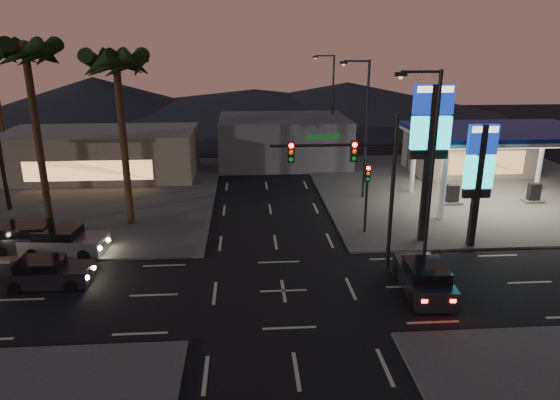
{
  "coord_description": "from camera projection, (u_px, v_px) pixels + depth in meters",
  "views": [
    {
      "loc": [
        -1.64,
        -20.93,
        11.13
      ],
      "look_at": [
        0.17,
        4.65,
        3.0
      ],
      "focal_mm": 32.0,
      "sensor_mm": 36.0,
      "label": 1
    }
  ],
  "objects": [
    {
      "name": "hill_left",
      "position": [
        94.0,
        97.0,
        77.84
      ],
      "size": [
        40.0,
        40.0,
        6.0
      ],
      "primitive_type": "cone",
      "color": "black",
      "rests_on": "ground"
    },
    {
      "name": "ground",
      "position": [
        283.0,
        291.0,
        23.38
      ],
      "size": [
        140.0,
        140.0,
        0.0
      ],
      "primitive_type": "plane",
      "color": "black",
      "rests_on": "ground"
    },
    {
      "name": "corner_lot_nw",
      "position": [
        55.0,
        196.0,
        37.5
      ],
      "size": [
        24.0,
        24.0,
        0.12
      ],
      "primitive_type": "cube",
      "color": "#47443F",
      "rests_on": "ground"
    },
    {
      "name": "palm_b",
      "position": [
        27.0,
        64.0,
        28.46
      ],
      "size": [
        4.41,
        4.41,
        11.46
      ],
      "color": "black",
      "rests_on": "ground"
    },
    {
      "name": "pedestal_signal",
      "position": [
        367.0,
        187.0,
        29.5
      ],
      "size": [
        0.32,
        0.39,
        4.3
      ],
      "color": "black",
      "rests_on": "ground"
    },
    {
      "name": "convenience_store",
      "position": [
        468.0,
        151.0,
        43.95
      ],
      "size": [
        10.0,
        6.0,
        4.0
      ],
      "primitive_type": "cube",
      "color": "#726B5B",
      "rests_on": "ground"
    },
    {
      "name": "suv_station",
      "position": [
        424.0,
        278.0,
        23.08
      ],
      "size": [
        2.15,
        4.57,
        1.49
      ],
      "color": "black",
      "rests_on": "ground"
    },
    {
      "name": "car_lane_a_front",
      "position": [
        46.0,
        273.0,
        23.77
      ],
      "size": [
        4.13,
        1.77,
        1.34
      ],
      "color": "black",
      "rests_on": "ground"
    },
    {
      "name": "building_far_mid",
      "position": [
        283.0,
        140.0,
        47.57
      ],
      "size": [
        12.0,
        9.0,
        4.4
      ],
      "primitive_type": "cube",
      "color": "#4C4C51",
      "rests_on": "ground"
    },
    {
      "name": "pylon_sign_short",
      "position": [
        479.0,
        167.0,
        26.99
      ],
      "size": [
        1.6,
        0.35,
        7.0
      ],
      "color": "black",
      "rests_on": "ground"
    },
    {
      "name": "hill_right",
      "position": [
        347.0,
        98.0,
        80.68
      ],
      "size": [
        50.0,
        50.0,
        5.0
      ],
      "primitive_type": "cone",
      "color": "black",
      "rests_on": "ground"
    },
    {
      "name": "streetlight_mid",
      "position": [
        364.0,
        122.0,
        35.42
      ],
      "size": [
        2.14,
        0.25,
        10.0
      ],
      "color": "black",
      "rests_on": "ground"
    },
    {
      "name": "gas_station",
      "position": [
        501.0,
        134.0,
        34.33
      ],
      "size": [
        12.2,
        8.2,
        5.47
      ],
      "color": "silver",
      "rests_on": "ground"
    },
    {
      "name": "building_far_west",
      "position": [
        101.0,
        154.0,
        42.75
      ],
      "size": [
        16.0,
        8.0,
        4.0
      ],
      "primitive_type": "cube",
      "color": "#726B5B",
      "rests_on": "ground"
    },
    {
      "name": "streetlight_near",
      "position": [
        428.0,
        165.0,
        23.06
      ],
      "size": [
        2.14,
        0.25,
        10.0
      ],
      "color": "black",
      "rests_on": "ground"
    },
    {
      "name": "car_lane_b_front",
      "position": [
        63.0,
        242.0,
        27.3
      ],
      "size": [
        4.67,
        2.36,
        1.47
      ],
      "color": "slate",
      "rests_on": "ground"
    },
    {
      "name": "traffic_signal_mast",
      "position": [
        358.0,
        171.0,
        23.94
      ],
      "size": [
        6.1,
        0.39,
        8.0
      ],
      "color": "black",
      "rests_on": "ground"
    },
    {
      "name": "streetlight_far",
      "position": [
        331.0,
        100.0,
        48.73
      ],
      "size": [
        2.14,
        0.25,
        10.0
      ],
      "color": "black",
      "rests_on": "ground"
    },
    {
      "name": "corner_lot_ne",
      "position": [
        468.0,
        188.0,
        39.65
      ],
      "size": [
        24.0,
        24.0,
        0.12
      ],
      "primitive_type": "cube",
      "color": "#47443F",
      "rests_on": "ground"
    },
    {
      "name": "car_lane_b_mid",
      "position": [
        33.0,
        238.0,
        27.74
      ],
      "size": [
        4.84,
        2.16,
        1.55
      ],
      "color": "black",
      "rests_on": "ground"
    },
    {
      "name": "pylon_sign_tall",
      "position": [
        431.0,
        133.0,
        27.25
      ],
      "size": [
        2.2,
        0.35,
        9.0
      ],
      "color": "black",
      "rests_on": "ground"
    },
    {
      "name": "hill_center",
      "position": [
        255.0,
        102.0,
        79.83
      ],
      "size": [
        60.0,
        60.0,
        4.0
      ],
      "primitive_type": "cone",
      "color": "black",
      "rests_on": "ground"
    },
    {
      "name": "palm_a",
      "position": [
        117.0,
        73.0,
        28.96
      ],
      "size": [
        4.41,
        4.41,
        10.86
      ],
      "color": "black",
      "rests_on": "ground"
    }
  ]
}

